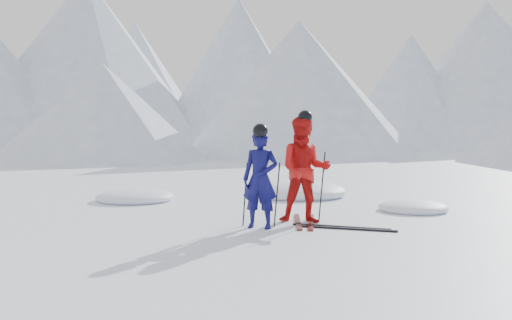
# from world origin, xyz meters

# --- Properties ---
(ground) EXTENTS (160.00, 160.00, 0.00)m
(ground) POSITION_xyz_m (0.00, 0.00, 0.00)
(ground) COLOR white
(ground) RESTS_ON ground
(mountain_range) EXTENTS (106.15, 62.94, 15.53)m
(mountain_range) POSITION_xyz_m (5.71, 35.31, 6.72)
(mountain_range) COLOR #B2BCD1
(mountain_range) RESTS_ON ground
(skier_blue) EXTENTS (0.66, 0.47, 1.69)m
(skier_blue) POSITION_xyz_m (-1.42, -0.84, 0.84)
(skier_blue) COLOR #0C0C4A
(skier_blue) RESTS_ON ground
(skier_red) EXTENTS (1.02, 0.84, 1.93)m
(skier_red) POSITION_xyz_m (-0.74, -0.14, 0.97)
(skier_red) COLOR red
(skier_red) RESTS_ON ground
(pole_blue_left) EXTENTS (0.11, 0.08, 1.12)m
(pole_blue_left) POSITION_xyz_m (-1.72, -0.69, 0.56)
(pole_blue_left) COLOR black
(pole_blue_left) RESTS_ON ground
(pole_blue_right) EXTENTS (0.11, 0.07, 1.12)m
(pole_blue_right) POSITION_xyz_m (-1.17, -0.59, 0.56)
(pole_blue_right) COLOR black
(pole_blue_right) RESTS_ON ground
(pole_red_left) EXTENTS (0.13, 0.10, 1.29)m
(pole_red_left) POSITION_xyz_m (-1.04, 0.11, 0.64)
(pole_red_left) COLOR black
(pole_red_left) RESTS_ON ground
(pole_red_right) EXTENTS (0.13, 0.09, 1.29)m
(pole_red_right) POSITION_xyz_m (-0.44, 0.01, 0.64)
(pole_red_right) COLOR black
(pole_red_right) RESTS_ON ground
(ski_worn_left) EXTENTS (0.36, 1.69, 0.03)m
(ski_worn_left) POSITION_xyz_m (-0.86, -0.14, 0.01)
(ski_worn_left) COLOR black
(ski_worn_left) RESTS_ON ground
(ski_worn_right) EXTENTS (0.24, 1.70, 0.03)m
(ski_worn_right) POSITION_xyz_m (-0.62, -0.14, 0.01)
(ski_worn_right) COLOR black
(ski_worn_right) RESTS_ON ground
(ski_loose_a) EXTENTS (1.69, 0.35, 0.03)m
(ski_loose_a) POSITION_xyz_m (-0.07, -0.53, 0.01)
(ski_loose_a) COLOR black
(ski_loose_a) RESTS_ON ground
(ski_loose_b) EXTENTS (1.70, 0.29, 0.03)m
(ski_loose_b) POSITION_xyz_m (0.03, -0.68, 0.01)
(ski_loose_b) COLOR black
(ski_loose_b) RESTS_ON ground
(snow_lumps) EXTENTS (8.02, 4.03, 0.53)m
(snow_lumps) POSITION_xyz_m (-1.98, 3.16, 0.00)
(snow_lumps) COLOR white
(snow_lumps) RESTS_ON ground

